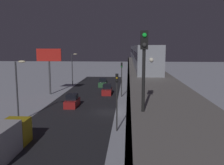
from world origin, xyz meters
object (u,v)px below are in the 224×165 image
Objects in this scene: sedan_red at (107,90)px; box_truck at (1,141)px; sedan_red_2 at (72,101)px; traffic_light_mid at (122,74)px; commercial_billboard at (49,59)px; sedan_green at (103,83)px; rail_signal at (144,57)px; subway_train at (138,52)px; traffic_light_near at (117,94)px.

sedan_red is 0.57× the size of box_truck.
sedan_red_2 is 11.51m from traffic_light_mid.
sedan_green is at bearing -132.13° from commercial_billboard.
rail_signal is 0.62× the size of traffic_light_mid.
sedan_red and sedan_green have the same top height.
commercial_billboard reaches higher than sedan_red.
sedan_green is at bearing 35.74° from subway_train.
sedan_red and sedan_red_2 have the same top height.
subway_train is 46.10m from box_truck.
rail_signal is at bearing 148.04° from box_truck.
traffic_light_mid reaches higher than box_truck.
sedan_red_2 is 13.04m from commercial_billboard.
subway_train is 29.01m from sedan_red_2.
box_truck is at bearing 83.61° from sedan_red_2.
sedan_red_2 is at bearing 66.72° from subway_train.
box_truck is 1.16× the size of traffic_light_near.
sedan_green is at bearing -68.31° from traffic_light_mid.
box_truck is at bearing -31.96° from rail_signal.
commercial_billboard is (11.16, 0.89, 6.04)m from sedan_red.
sedan_red_2 is 0.46× the size of commercial_billboard.
subway_train is at bearing 67.11° from sedan_red.
rail_signal is 33.44m from traffic_light_mid.
traffic_light_mid is at bearing 174.04° from commercial_billboard.
rail_signal is at bearing -82.18° from sedan_red.
traffic_light_near reaches higher than sedan_red_2.
traffic_light_mid is (1.96, -33.06, -4.58)m from rail_signal.
traffic_light_near is at bearing 124.52° from sedan_red_2.
traffic_light_near is at bearing -82.25° from sedan_red.
commercial_billboard is at bearing -55.40° from sedan_red_2.
box_truck is at bearing 73.29° from subway_train.
commercial_billboard is at bearing -65.11° from rail_signal.
commercial_billboard is at bearing -80.54° from box_truck.
sedan_red_2 is at bearing -96.39° from box_truck.
sedan_green is 0.45× the size of commercial_billboard.
sedan_red is at bearing -79.23° from sedan_green.
box_truck is (2.00, 17.87, 0.55)m from sedan_red_2.
traffic_light_near is at bearing -82.08° from rail_signal.
rail_signal is 46.07m from sedan_green.
traffic_light_mid reaches higher than sedan_red.
box_truck reaches higher than sedan_red_2.
rail_signal is 0.98× the size of sedan_red_2.
traffic_light_near reaches higher than box_truck.
commercial_billboard is (14.06, -20.42, 2.63)m from traffic_light_near.
subway_train is at bearing -101.50° from traffic_light_mid.
commercial_billboard is at bearing 42.74° from subway_train.
traffic_light_near is at bearing -81.31° from sedan_green.
sedan_red is at bearing -113.85° from sedan_red_2.
subway_train is 17.63× the size of sedan_red.
subway_train is at bearing -95.63° from traffic_light_near.
traffic_light_near and traffic_light_mid have the same top height.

